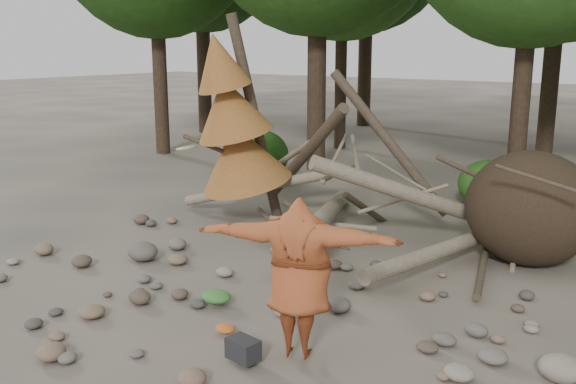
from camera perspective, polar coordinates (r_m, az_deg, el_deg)
The scene contains 11 objects.
ground at distance 9.31m, azimuth -2.87°, elevation -10.55°, with size 120.00×120.00×0.00m, color #514C44.
deadfall_pile at distance 11.77m, azimuth 17.90°, elevation -1.23°, with size 8.55×5.24×3.30m.
dead_conifer at distance 13.21m, azimuth -4.79°, elevation 5.98°, with size 2.06×2.16×4.35m.
bush_left at distance 17.85m, azimuth -2.82°, elevation 3.32°, with size 1.80×1.80×1.44m, color #204A13.
bush_mid at distance 15.52m, azimuth 17.41°, elevation 0.67°, with size 1.40×1.40×1.12m, color #2B5E1B.
frisbee_thrower at distance 7.56m, azimuth 0.98°, elevation -7.60°, with size 3.02×1.43×2.42m.
backpack at distance 7.87m, azimuth -4.00°, elevation -14.15°, with size 0.38×0.26×0.26m, color black.
cloth_green at distance 9.52m, azimuth -6.42°, elevation -9.49°, with size 0.47×0.39×0.18m, color #37702D.
cloth_orange at distance 8.60m, azimuth -5.60°, elevation -12.28°, with size 0.28×0.23×0.10m, color #BB5A20.
boulder_mid_right at distance 8.09m, azimuth 23.19°, elevation -14.23°, with size 0.52×0.46×0.31m, color gray.
boulder_mid_left at distance 11.58m, azimuth -12.79°, elevation -5.17°, with size 0.56×0.50×0.33m, color #5C564D.
Camera 1 is at (5.23, -6.74, 3.71)m, focal length 40.00 mm.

